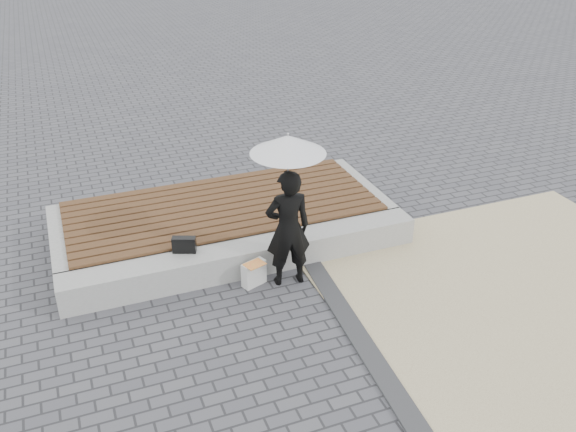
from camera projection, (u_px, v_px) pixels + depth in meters
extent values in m
plane|color=#48484D|center=(290.00, 339.00, 7.37)|extent=(80.00, 80.00, 0.00)
cube|color=#C6BA8C|center=(537.00, 303.00, 7.98)|extent=(5.00, 5.00, 0.02)
cube|color=#333335|center=(366.00, 349.00, 7.19)|extent=(0.61, 5.20, 0.04)
cube|color=#A8A7A3|center=(247.00, 257.00, 8.58)|extent=(5.00, 0.45, 0.40)
cube|color=#ABABA6|center=(223.00, 218.00, 9.57)|extent=(5.00, 2.00, 0.40)
imported|color=black|center=(288.00, 228.00, 8.04)|extent=(0.63, 0.45, 1.63)
cylinder|color=#ABACB0|center=(288.00, 188.00, 7.77)|extent=(0.02, 0.02, 0.93)
cone|color=silver|center=(288.00, 144.00, 7.49)|extent=(0.93, 0.93, 0.23)
sphere|color=#ABACB0|center=(288.00, 134.00, 7.43)|extent=(0.03, 0.03, 0.03)
cube|color=black|center=(184.00, 245.00, 8.28)|extent=(0.33, 0.22, 0.22)
cube|color=silver|center=(254.00, 273.00, 8.28)|extent=(0.35, 0.24, 0.34)
cube|color=red|center=(255.00, 264.00, 8.16)|extent=(0.31, 0.26, 0.01)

